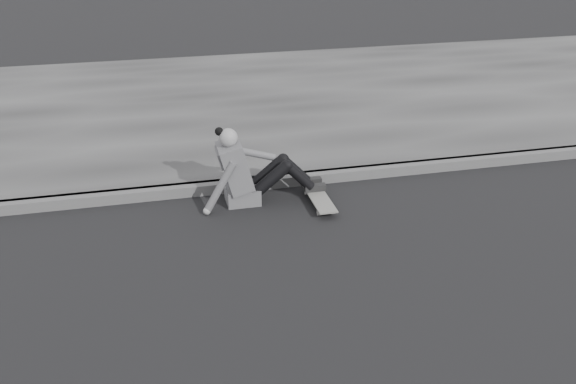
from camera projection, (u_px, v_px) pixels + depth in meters
name	position (u px, v px, depth m)	size (l,w,h in m)	color
curb	(502.00, 159.00, 8.01)	(24.00, 0.16, 0.12)	#555555
sidewalk	(407.00, 91.00, 10.66)	(24.00, 6.00, 0.12)	#3D3D3D
skateboard	(319.00, 198.00, 6.97)	(0.20, 0.78, 0.09)	gray
seated_woman	(248.00, 171.00, 6.91)	(1.38, 0.46, 0.88)	#5A5A5D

